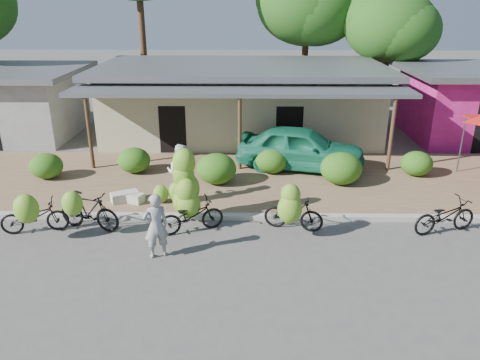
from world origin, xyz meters
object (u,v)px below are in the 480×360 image
(bike_left, at_px, (87,210))
(sack_far, at_px, (132,197))
(tree_near_right, at_px, (386,23))
(sack_near, at_px, (125,197))
(bike_far_right, at_px, (445,216))
(vendor, at_px, (156,226))
(bystander, at_px, (181,173))
(bike_center, at_px, (188,199))
(tree_center_right, at_px, (304,2))
(bike_right, at_px, (292,210))
(teal_van, at_px, (301,148))
(bike_far_left, at_px, (33,215))

(bike_left, distance_m, sack_far, 1.98)
(tree_near_right, relative_size, bike_left, 3.41)
(sack_near, height_order, sack_far, sack_near)
(bike_far_right, xyz_separation_m, vendor, (-7.82, -1.43, 0.36))
(bike_far_right, xyz_separation_m, sack_far, (-9.21, 1.71, -0.25))
(bystander, bearing_deg, bike_center, 117.62)
(vendor, bearing_deg, tree_center_right, -130.73)
(bike_right, height_order, teal_van, teal_van)
(tree_center_right, distance_m, bystander, 15.26)
(bike_center, bearing_deg, bike_left, 72.66)
(sack_near, bearing_deg, tree_center_right, 63.00)
(vendor, bearing_deg, bike_center, -134.18)
(tree_center_right, height_order, bike_left, tree_center_right)
(bike_left, bearing_deg, bike_far_left, 117.21)
(bike_center, height_order, sack_far, bike_center)
(bike_right, bearing_deg, tree_center_right, 8.89)
(sack_near, bearing_deg, bike_right, -19.96)
(bike_left, height_order, bike_far_right, bike_left)
(tree_center_right, relative_size, bike_left, 4.07)
(tree_near_right, height_order, bike_center, tree_near_right)
(sack_near, height_order, teal_van, teal_van)
(bystander, bearing_deg, tree_center_right, -97.40)
(tree_center_right, relative_size, bystander, 4.26)
(vendor, bearing_deg, teal_van, -147.09)
(bike_left, xyz_separation_m, bike_far_right, (10.03, 0.05, -0.13))
(tree_center_right, height_order, teal_van, tree_center_right)
(bike_right, bearing_deg, sack_far, 85.00)
(tree_center_right, relative_size, bike_far_left, 4.16)
(bike_left, distance_m, sack_near, 1.93)
(bike_center, bearing_deg, sack_far, 30.60)
(bike_far_left, distance_m, bike_center, 4.29)
(bike_far_right, height_order, vendor, vendor)
(tree_near_right, relative_size, bystander, 3.57)
(tree_center_right, xyz_separation_m, bike_right, (-1.77, -15.48, -5.23))
(sack_far, bearing_deg, bike_right, -20.42)
(tree_near_right, height_order, bike_right, tree_near_right)
(tree_near_right, bearing_deg, sack_near, -133.29)
(bike_far_right, distance_m, teal_van, 6.09)
(tree_near_right, distance_m, bike_far_right, 14.16)
(bike_right, distance_m, bystander, 3.89)
(vendor, height_order, bystander, bystander)
(bike_left, height_order, bystander, bystander)
(bike_far_right, distance_m, vendor, 7.96)
(bike_center, xyz_separation_m, bystander, (-0.42, 1.66, 0.16))
(bike_far_right, bearing_deg, sack_near, 62.32)
(teal_van, bearing_deg, bystander, 141.33)
(sack_far, bearing_deg, bike_center, -37.59)
(bike_right, xyz_separation_m, teal_van, (0.75, 5.07, 0.22))
(tree_near_right, distance_m, bystander, 15.21)
(bike_left, xyz_separation_m, bystander, (2.41, 1.88, 0.42))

